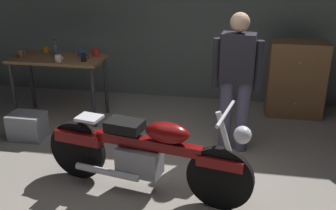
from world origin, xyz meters
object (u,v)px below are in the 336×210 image
object	(u,v)px
mug_blue_enamel	(81,53)
mug_orange_travel	(45,49)
wooden_dresser	(296,79)
mug_white_ceramic	(58,58)
motorcycle	(145,152)
storage_bin	(28,126)
person_standing	(236,77)
mug_red_diner	(96,52)
bottle	(56,50)
mug_black_matte	(84,57)
mug_brown_stoneware	(21,54)

from	to	relation	value
mug_blue_enamel	mug_orange_travel	bearing A→B (deg)	167.44
wooden_dresser	mug_blue_enamel	bearing A→B (deg)	-168.66
mug_white_ceramic	mug_blue_enamel	bearing A→B (deg)	56.33
motorcycle	mug_orange_travel	bearing A→B (deg)	146.26
storage_bin	mug_white_ceramic	distance (m)	0.98
motorcycle	person_standing	size ratio (longest dim) A/B	1.30
storage_bin	mug_blue_enamel	size ratio (longest dim) A/B	4.00
storage_bin	mug_orange_travel	xyz separation A→B (m)	(-0.14, 0.99, 0.77)
storage_bin	mug_red_diner	size ratio (longest dim) A/B	3.57
person_standing	mug_blue_enamel	distance (m)	2.28
motorcycle	bottle	size ratio (longest dim) A/B	8.98
mug_blue_enamel	bottle	xyz separation A→B (m)	(-0.35, -0.06, 0.05)
mug_orange_travel	mug_blue_enamel	world-z (taller)	mug_blue_enamel
mug_white_ceramic	mug_blue_enamel	size ratio (longest dim) A/B	1.05
storage_bin	wooden_dresser	bearing A→B (deg)	22.77
mug_black_matte	mug_orange_travel	size ratio (longest dim) A/B	1.06
motorcycle	mug_brown_stoneware	xyz separation A→B (m)	(-2.13, 1.57, 0.51)
motorcycle	mug_brown_stoneware	distance (m)	2.70
wooden_dresser	mug_orange_travel	bearing A→B (deg)	-172.58
person_standing	mug_brown_stoneware	size ratio (longest dim) A/B	14.81
mug_red_diner	mug_orange_travel	bearing A→B (deg)	174.08
person_standing	mug_brown_stoneware	xyz separation A→B (m)	(-2.97, 0.47, 0.03)
motorcycle	storage_bin	xyz separation A→B (m)	(-1.79, 0.92, -0.28)
person_standing	wooden_dresser	distance (m)	1.59
mug_red_diner	mug_blue_enamel	bearing A→B (deg)	-165.71
mug_orange_travel	mug_brown_stoneware	distance (m)	0.39
mug_brown_stoneware	bottle	xyz separation A→B (m)	(0.45, 0.15, 0.04)
wooden_dresser	mug_black_matte	distance (m)	3.04
mug_red_diner	bottle	size ratio (longest dim) A/B	0.51
mug_brown_stoneware	mug_red_diner	bearing A→B (deg)	14.57
wooden_dresser	motorcycle	bearing A→B (deg)	-125.29
mug_black_matte	mug_white_ceramic	size ratio (longest dim) A/B	0.99
mug_black_matte	motorcycle	bearing A→B (deg)	-51.92
storage_bin	bottle	size ratio (longest dim) A/B	1.83
mug_black_matte	mug_white_ceramic	xyz separation A→B (m)	(-0.34, -0.06, -0.01)
person_standing	mug_white_ceramic	xyz separation A→B (m)	(-2.37, 0.37, 0.02)
wooden_dresser	storage_bin	distance (m)	3.79
mug_white_ceramic	mug_brown_stoneware	bearing A→B (deg)	170.89
mug_black_matte	mug_white_ceramic	bearing A→B (deg)	-170.70
person_standing	mug_orange_travel	distance (m)	2.89
mug_black_matte	mug_blue_enamel	size ratio (longest dim) A/B	1.04
wooden_dresser	mug_blue_enamel	xyz separation A→B (m)	(-3.02, -0.61, 0.40)
mug_brown_stoneware	mug_blue_enamel	world-z (taller)	mug_brown_stoneware
mug_red_diner	mug_blue_enamel	world-z (taller)	mug_red_diner
mug_white_ceramic	mug_blue_enamel	distance (m)	0.36
wooden_dresser	mug_orange_travel	world-z (taller)	wooden_dresser
storage_bin	mug_black_matte	bearing A→B (deg)	45.52
motorcycle	mug_blue_enamel	bearing A→B (deg)	137.82
bottle	mug_orange_travel	bearing A→B (deg)	142.68
mug_white_ceramic	mug_brown_stoneware	xyz separation A→B (m)	(-0.59, 0.10, 0.01)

